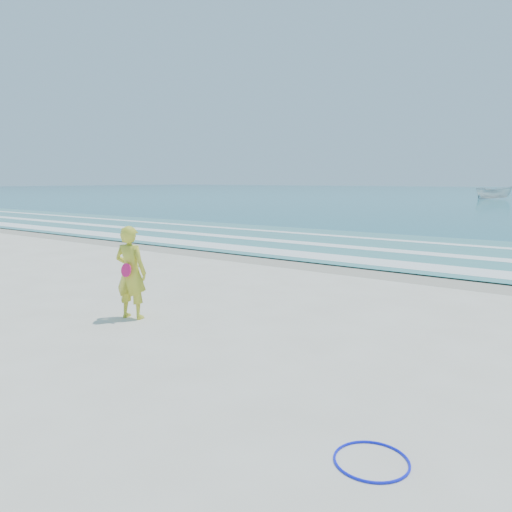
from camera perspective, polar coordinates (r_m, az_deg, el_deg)
The scene contains 9 objects.
ground at distance 8.88m, azimuth -15.25°, elevation -9.61°, with size 400.00×400.00×0.00m, color silver.
wet_sand at distance 15.93m, azimuth 10.87°, elevation -1.37°, with size 400.00×2.40×0.00m, color #B2A893.
shallow at distance 20.50m, azimuth 16.87°, elevation 0.76°, with size 400.00×10.00×0.01m, color #59B7AD.
foam_near at distance 17.09m, azimuth 12.74°, elevation -0.58°, with size 400.00×1.40×0.01m, color white.
foam_mid at distance 19.76m, azimuth 16.10°, elevation 0.53°, with size 400.00×0.90×0.01m, color white.
foam_far at distance 22.86m, azimuth 18.96°, elevation 1.47°, with size 400.00×0.60×0.01m, color white.
hoop at distance 5.42m, azimuth 13.06°, elevation -21.84°, with size 0.75×0.75×0.03m, color #0D15EC.
boat at distance 77.76m, azimuth 25.53°, elevation 6.53°, with size 1.75×4.65×1.79m, color silver.
woman at distance 10.19m, azimuth -14.11°, elevation -1.83°, with size 0.77×0.60×1.86m.
Camera 1 is at (6.65, -5.21, 2.75)m, focal length 35.00 mm.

